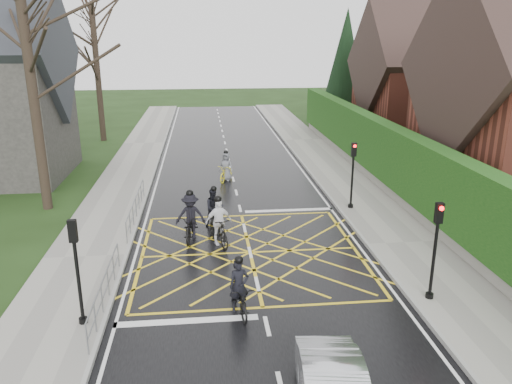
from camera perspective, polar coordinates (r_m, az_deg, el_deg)
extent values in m
plane|color=black|center=(18.87, -0.69, -6.93)|extent=(120.00, 120.00, 0.00)
cube|color=black|center=(18.87, -0.69, -6.92)|extent=(9.00, 80.00, 0.01)
cube|color=gray|center=(20.26, 16.55, -5.70)|extent=(3.00, 80.00, 0.15)
cube|color=gray|center=(19.28, -18.88, -7.15)|extent=(3.00, 80.00, 0.15)
cube|color=slate|center=(26.02, 15.25, 0.22)|extent=(0.50, 38.00, 0.70)
cube|color=#0F370F|center=(25.57, 15.56, 3.97)|extent=(0.90, 38.00, 2.80)
cube|color=maroon|center=(39.03, 18.99, 9.51)|extent=(9.00, 8.00, 6.00)
cube|color=#2E201C|center=(38.78, 19.42, 13.75)|extent=(9.80, 8.80, 8.80)
cube|color=maroon|center=(39.95, 23.48, 17.15)|extent=(0.70, 0.70, 1.60)
cylinder|color=black|center=(45.42, 9.85, 8.14)|extent=(0.50, 0.50, 1.20)
cone|color=black|center=(44.93, 10.15, 13.68)|extent=(4.60, 4.60, 10.00)
cylinder|color=black|center=(24.37, -24.18, 10.58)|extent=(0.44, 0.44, 11.00)
cylinder|color=black|center=(32.27, -21.78, 13.10)|extent=(0.44, 0.44, 12.00)
cylinder|color=black|center=(39.95, -17.65, 12.70)|extent=(0.44, 0.44, 10.00)
cylinder|color=slate|center=(15.52, -16.99, -9.35)|extent=(0.05, 5.00, 0.05)
cylinder|color=slate|center=(15.72, -16.85, -10.82)|extent=(0.04, 5.00, 0.04)
cylinder|color=slate|center=(13.64, -18.71, -15.95)|extent=(0.04, 0.04, 1.00)
cylinder|color=slate|center=(17.95, -15.44, -7.20)|extent=(0.04, 0.04, 1.00)
cylinder|color=slate|center=(22.38, -13.63, -0.70)|extent=(0.05, 6.00, 0.05)
cylinder|color=slate|center=(22.53, -13.55, -1.79)|extent=(0.04, 6.00, 0.04)
cylinder|color=slate|center=(19.76, -14.57, -4.79)|extent=(0.04, 0.04, 1.00)
cylinder|color=slate|center=(25.37, -12.74, 0.33)|extent=(0.04, 0.04, 1.00)
cylinder|color=black|center=(23.21, 10.93, 1.42)|extent=(0.10, 0.10, 3.00)
cylinder|color=black|center=(23.61, 10.74, -1.73)|extent=(0.24, 0.24, 0.30)
cube|color=black|center=(22.87, 11.13, 4.79)|extent=(0.22, 0.16, 0.62)
sphere|color=#FF0C0C|center=(22.72, 11.24, 5.16)|extent=(0.14, 0.14, 0.14)
cylinder|color=black|center=(15.85, 19.66, -7.03)|extent=(0.10, 0.10, 3.00)
cylinder|color=black|center=(16.44, 19.18, -11.33)|extent=(0.24, 0.24, 0.30)
cube|color=black|center=(15.35, 20.19, -2.26)|extent=(0.22, 0.16, 0.62)
sphere|color=#FF0C0C|center=(15.19, 20.46, -1.78)|extent=(0.14, 0.14, 0.14)
cylinder|color=black|center=(14.52, -19.63, -9.35)|extent=(0.10, 0.10, 3.00)
cylinder|color=black|center=(15.16, -19.10, -13.92)|extent=(0.24, 0.24, 0.30)
cube|color=black|center=(13.97, -20.22, -4.20)|extent=(0.22, 0.16, 0.62)
sphere|color=#FF0C0C|center=(14.02, -20.18, -3.34)|extent=(0.14, 0.14, 0.14)
imported|color=black|center=(14.90, -1.91, -11.98)|extent=(0.93, 1.90, 0.95)
imported|color=black|center=(14.83, -1.95, -10.67)|extent=(0.65, 0.48, 1.62)
sphere|color=black|center=(14.46, -1.99, -7.76)|extent=(0.25, 0.25, 0.25)
imported|color=black|center=(21.22, -4.78, -2.60)|extent=(0.87, 1.85, 1.07)
imported|color=black|center=(21.22, -4.81, -1.79)|extent=(0.91, 0.78, 1.64)
sphere|color=black|center=(20.96, -4.87, 0.38)|extent=(0.26, 0.26, 0.26)
imported|color=black|center=(20.05, -7.45, -3.87)|extent=(0.98, 2.16, 1.10)
imported|color=black|center=(20.01, -7.48, -2.75)|extent=(1.28, 0.83, 1.87)
sphere|color=black|center=(19.70, -7.59, -0.14)|extent=(0.29, 0.29, 0.29)
imported|color=black|center=(19.39, -4.28, -4.39)|extent=(1.13, 2.05, 1.19)
imported|color=white|center=(19.37, -4.31, -3.42)|extent=(1.15, 0.75, 1.81)
sphere|color=black|center=(19.05, -4.37, -0.81)|extent=(0.28, 0.28, 0.28)
imported|color=gold|center=(27.88, -3.42, 2.22)|extent=(1.25, 1.88, 0.93)
imported|color=#57585E|center=(27.89, -3.44, 2.92)|extent=(0.91, 0.76, 1.59)
sphere|color=black|center=(27.70, -3.47, 4.55)|extent=(0.25, 0.25, 0.25)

